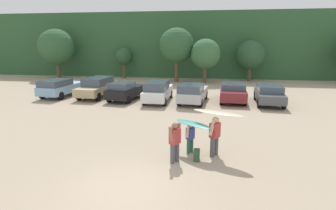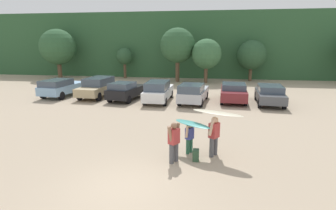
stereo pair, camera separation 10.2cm
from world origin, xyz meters
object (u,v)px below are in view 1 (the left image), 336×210
object	(u,v)px
surfboard_teal	(193,124)
surfboard_cream	(218,113)
parked_car_tan	(97,87)
parked_car_maroon	(233,92)
person_child	(190,136)
parked_car_silver	(193,93)
person_companion	(175,140)
parked_car_white	(158,91)
parked_car_sky_blue	(61,87)
parked_car_dark_gray	(269,94)
backpack_dropped	(197,155)
person_adult	(215,134)
parked_car_black	(125,91)

from	to	relation	value
surfboard_teal	surfboard_cream	bearing A→B (deg)	-142.79
parked_car_tan	parked_car_maroon	size ratio (longest dim) A/B	1.06
person_child	surfboard_cream	xyz separation A→B (m)	(1.11, -0.05, 1.07)
parked_car_silver	person_companion	distance (m)	10.75
surfboard_cream	surfboard_teal	bearing A→B (deg)	24.75
parked_car_white	surfboard_teal	size ratio (longest dim) A/B	2.75
person_companion	person_child	bearing A→B (deg)	-86.03
parked_car_sky_blue	parked_car_white	world-z (taller)	parked_car_white
parked_car_dark_gray	backpack_dropped	world-z (taller)	parked_car_dark_gray
parked_car_dark_gray	person_companion	distance (m)	12.61
parked_car_maroon	person_companion	size ratio (longest dim) A/B	2.85
parked_car_maroon	parked_car_dark_gray	world-z (taller)	parked_car_dark_gray
surfboard_teal	parked_car_maroon	bearing A→B (deg)	-65.95
parked_car_maroon	parked_car_dark_gray	xyz separation A→B (m)	(2.63, -0.68, 0.03)
parked_car_white	surfboard_cream	world-z (taller)	surfboard_cream
parked_car_tan	parked_car_silver	xyz separation A→B (m)	(8.23, -1.27, -0.07)
parked_car_maroon	person_adult	distance (m)	11.14
parked_car_white	parked_car_silver	distance (m)	2.74
parked_car_black	surfboard_teal	size ratio (longest dim) A/B	2.43
person_adult	person_companion	world-z (taller)	person_adult
parked_car_sky_blue	surfboard_cream	xyz separation A→B (m)	(13.00, -10.68, 0.99)
parked_car_white	person_adult	size ratio (longest dim) A/B	2.86
parked_car_white	parked_car_sky_blue	bearing A→B (deg)	85.09
surfboard_teal	parked_car_sky_blue	bearing A→B (deg)	-4.62
surfboard_cream	person_adult	bearing A→B (deg)	58.75
parked_car_sky_blue	parked_car_silver	bearing A→B (deg)	-87.91
parked_car_black	person_companion	bearing A→B (deg)	-144.30
person_adult	surfboard_teal	bearing A→B (deg)	27.75
parked_car_tan	parked_car_black	bearing A→B (deg)	-106.36
parked_car_maroon	parked_car_black	bearing A→B (deg)	98.73
parked_car_white	backpack_dropped	distance (m)	11.16
person_child	backpack_dropped	size ratio (longest dim) A/B	2.94
parked_car_tan	parked_car_dark_gray	world-z (taller)	parked_car_tan
parked_car_silver	surfboard_cream	xyz separation A→B (m)	(1.59, -9.81, 1.00)
person_companion	parked_car_white	bearing A→B (deg)	-44.00
parked_car_tan	parked_car_silver	bearing A→B (deg)	-94.95
parked_car_dark_gray	surfboard_teal	world-z (taller)	parked_car_dark_gray
parked_car_black	surfboard_cream	xyz separation A→B (m)	(7.05, -10.06, 1.03)
parked_car_silver	parked_car_maroon	xyz separation A→B (m)	(3.12, 1.13, -0.05)
parked_car_tan	surfboard_cream	bearing A→B (deg)	-134.65
parked_car_black	surfboard_teal	xyz separation A→B (m)	(6.05, -10.06, 0.53)
parked_car_black	parked_car_white	world-z (taller)	parked_car_white
parked_car_tan	parked_car_dark_gray	bearing A→B (deg)	-89.54
parked_car_black	surfboard_cream	bearing A→B (deg)	-135.49
parked_car_maroon	parked_car_sky_blue	bearing A→B (deg)	93.90
person_child	backpack_dropped	bearing A→B (deg)	145.81
parked_car_dark_gray	surfboard_teal	xyz separation A→B (m)	(-5.15, -10.27, 0.52)
parked_car_black	parked_car_maroon	bearing A→B (deg)	-74.63
parked_car_tan	parked_car_white	size ratio (longest dim) A/B	1.03
parked_car_maroon	person_child	size ratio (longest dim) A/B	3.48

